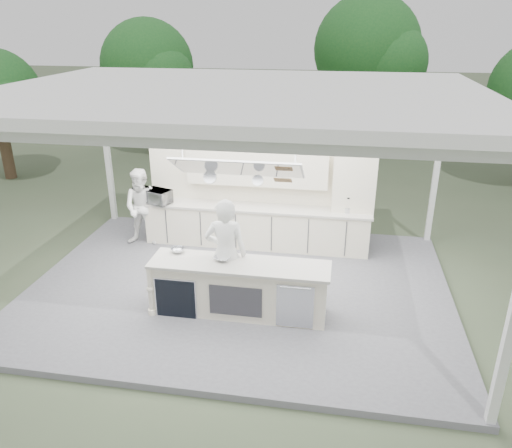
% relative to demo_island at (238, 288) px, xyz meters
% --- Properties ---
extents(ground, '(90.00, 90.00, 0.00)m').
position_rel_demo_island_xyz_m(ground, '(-0.18, 0.91, -0.60)').
color(ground, '#455238').
rests_on(ground, ground).
extents(stage_deck, '(8.00, 6.00, 0.12)m').
position_rel_demo_island_xyz_m(stage_deck, '(-0.18, 0.91, -0.54)').
color(stage_deck, slate).
rests_on(stage_deck, ground).
extents(tent, '(8.20, 6.20, 3.86)m').
position_rel_demo_island_xyz_m(tent, '(-0.18, 0.90, 3.11)').
color(tent, white).
rests_on(tent, ground).
extents(demo_island, '(3.10, 0.79, 0.95)m').
position_rel_demo_island_xyz_m(demo_island, '(0.00, 0.00, 0.00)').
color(demo_island, silver).
rests_on(demo_island, stage_deck).
extents(back_counter, '(5.08, 0.72, 0.95)m').
position_rel_demo_island_xyz_m(back_counter, '(-0.18, 2.81, 0.00)').
color(back_counter, silver).
rests_on(back_counter, stage_deck).
extents(back_wall_unit, '(5.05, 0.48, 2.25)m').
position_rel_demo_island_xyz_m(back_wall_unit, '(0.27, 3.03, 0.98)').
color(back_wall_unit, silver).
rests_on(back_wall_unit, stage_deck).
extents(tree_cluster, '(19.55, 9.40, 5.85)m').
position_rel_demo_island_xyz_m(tree_cluster, '(-0.34, 10.68, 2.69)').
color(tree_cluster, '#443222').
rests_on(tree_cluster, ground).
extents(head_chef, '(0.77, 0.54, 2.03)m').
position_rel_demo_island_xyz_m(head_chef, '(-0.26, 0.21, 0.54)').
color(head_chef, white).
rests_on(head_chef, stage_deck).
extents(sous_chef, '(0.91, 0.73, 1.77)m').
position_rel_demo_island_xyz_m(sous_chef, '(-2.69, 2.46, 0.41)').
color(sous_chef, white).
rests_on(sous_chef, stage_deck).
extents(toaster_oven, '(0.67, 0.56, 0.32)m').
position_rel_demo_island_xyz_m(toaster_oven, '(-2.38, 2.61, 0.63)').
color(toaster_oven, silver).
rests_on(toaster_oven, back_counter).
extents(bowl_large, '(0.36, 0.36, 0.07)m').
position_rel_demo_island_xyz_m(bowl_large, '(-0.29, 0.08, 0.51)').
color(bowl_large, silver).
rests_on(bowl_large, demo_island).
extents(bowl_small, '(0.28, 0.28, 0.08)m').
position_rel_demo_island_xyz_m(bowl_small, '(-1.15, 0.26, 0.51)').
color(bowl_small, silver).
rests_on(bowl_small, demo_island).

